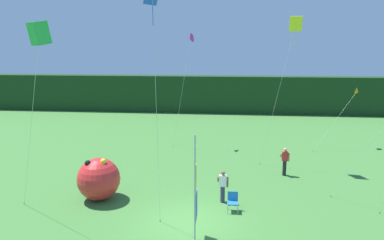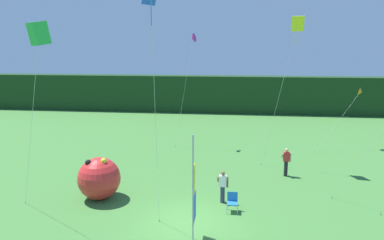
{
  "view_description": "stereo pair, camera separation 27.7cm",
  "coord_description": "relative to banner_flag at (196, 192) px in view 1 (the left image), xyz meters",
  "views": [
    {
      "loc": [
        1.57,
        -13.82,
        7.36
      ],
      "look_at": [
        -0.08,
        2.38,
        4.06
      ],
      "focal_mm": 32.43,
      "sensor_mm": 36.0,
      "label": 1
    },
    {
      "loc": [
        1.84,
        -13.79,
        7.36
      ],
      "look_at": [
        -0.08,
        2.38,
        4.06
      ],
      "focal_mm": 32.43,
      "sensor_mm": 36.0,
      "label": 2
    }
  ],
  "objects": [
    {
      "name": "inflatable_balloon",
      "position": [
        -5.16,
        3.52,
        -1.04
      ],
      "size": [
        2.12,
        2.12,
        2.19
      ],
      "color": "red",
      "rests_on": "ground"
    },
    {
      "name": "kite_orange_delta_3",
      "position": [
        10.88,
        15.02,
        2.14
      ],
      "size": [
        3.74,
        2.26,
        4.59
      ],
      "color": "brown",
      "rests_on": "ground"
    },
    {
      "name": "banner_flag",
      "position": [
        0.0,
        0.0,
        0.0
      ],
      "size": [
        0.06,
        1.03,
        4.4
      ],
      "color": "#B7B7BC",
      "rests_on": "ground"
    },
    {
      "name": "folding_chair",
      "position": [
        1.47,
        2.9,
        -1.59
      ],
      "size": [
        0.51,
        0.51,
        0.89
      ],
      "color": "#BCBCC1",
      "rests_on": "ground"
    },
    {
      "name": "distant_treeline",
      "position": [
        -0.46,
        29.2,
        0.06
      ],
      "size": [
        80.0,
        2.4,
        4.34
      ],
      "primitive_type": "cube",
      "color": "#193819",
      "rests_on": "ground"
    },
    {
      "name": "ground_plane",
      "position": [
        -0.46,
        1.6,
        -2.11
      ],
      "size": [
        120.0,
        120.0,
        0.0
      ],
      "primitive_type": "plane",
      "color": "#3D7533"
    },
    {
      "name": "person_mid_field",
      "position": [
        4.6,
        7.89,
        -1.2
      ],
      "size": [
        0.55,
        0.48,
        1.7
      ],
      "color": "black",
      "rests_on": "ground"
    },
    {
      "name": "kite_blue_diamond_4",
      "position": [
        -1.55,
        0.3,
        6.72
      ],
      "size": [
        0.6,
        1.65,
        9.8
      ],
      "color": "brown",
      "rests_on": "ground"
    },
    {
      "name": "kite_green_box_5",
      "position": [
        -5.78,
        0.17,
        5.83
      ],
      "size": [
        3.27,
        2.84,
        8.41
      ],
      "color": "brown",
      "rests_on": "ground"
    },
    {
      "name": "person_near_banner",
      "position": [
        0.99,
        3.78,
        -1.25
      ],
      "size": [
        0.55,
        0.48,
        1.61
      ],
      "color": "#2D334C",
      "rests_on": "ground"
    },
    {
      "name": "kite_magenta_delta_6",
      "position": [
        -1.7,
        14.3,
        6.08
      ],
      "size": [
        1.56,
        1.37,
        8.59
      ],
      "color": "brown",
      "rests_on": "ground"
    },
    {
      "name": "kite_yellow_diamond_2",
      "position": [
        5.04,
        9.69,
        6.37
      ],
      "size": [
        2.2,
        0.69,
        9.31
      ],
      "color": "brown",
      "rests_on": "ground"
    }
  ]
}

